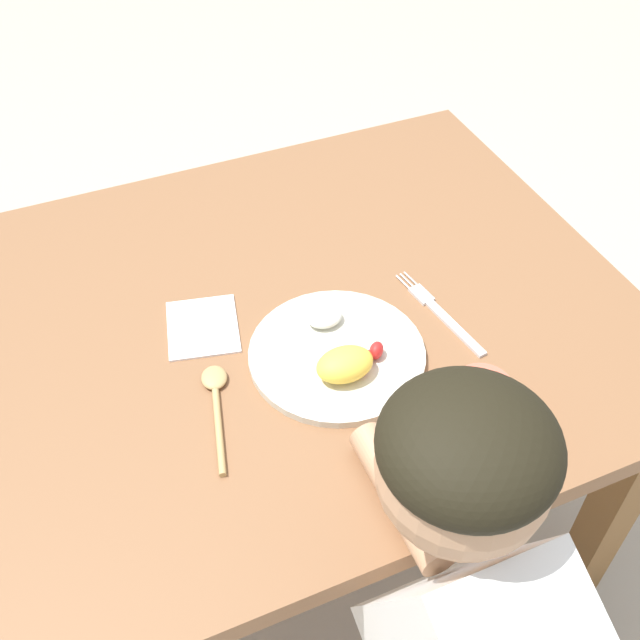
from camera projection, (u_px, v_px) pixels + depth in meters
name	position (u px, v px, depth m)	size (l,w,h in m)	color
ground_plane	(294.00, 516.00, 1.73)	(8.00, 8.00, 0.00)	#AFA592
dining_table	(286.00, 349.00, 1.32)	(1.17, 0.94, 0.66)	brown
plate	(338.00, 354.00, 1.17)	(0.28, 0.28, 0.06)	beige
fork	(441.00, 314.00, 1.25)	(0.05, 0.23, 0.01)	silver
spoon	(216.00, 397.00, 1.12)	(0.07, 0.20, 0.01)	tan
drinking_cup	(479.00, 405.00, 1.07)	(0.08, 0.08, 0.09)	#EA624B
napkin	(203.00, 327.00, 1.23)	(0.11, 0.13, 0.00)	white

